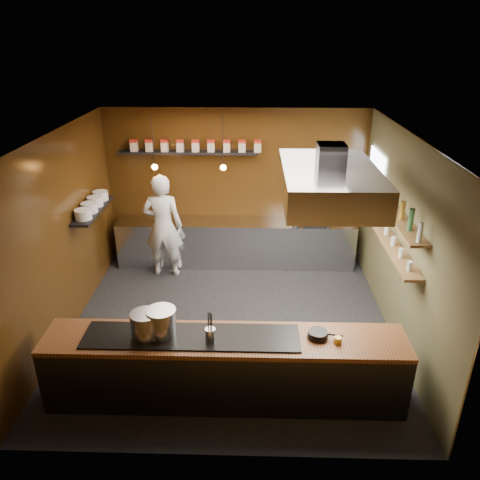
{
  "coord_description": "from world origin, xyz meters",
  "views": [
    {
      "loc": [
        0.32,
        -6.22,
        4.31
      ],
      "look_at": [
        0.13,
        0.4,
        1.31
      ],
      "focal_mm": 35.0,
      "sensor_mm": 36.0,
      "label": 1
    }
  ],
  "objects_px": {
    "stockpot_small": "(145,325)",
    "extractor_hood": "(329,182)",
    "espresso_machine": "(318,213)",
    "chef": "(163,226)",
    "stockpot_large": "(162,322)"
  },
  "relations": [
    {
      "from": "espresso_machine",
      "to": "stockpot_small",
      "type": "bearing_deg",
      "value": -105.73
    },
    {
      "from": "stockpot_small",
      "to": "espresso_machine",
      "type": "bearing_deg",
      "value": 56.27
    },
    {
      "from": "stockpot_small",
      "to": "extractor_hood",
      "type": "bearing_deg",
      "value": 28.73
    },
    {
      "from": "espresso_machine",
      "to": "extractor_hood",
      "type": "bearing_deg",
      "value": -77.84
    },
    {
      "from": "stockpot_large",
      "to": "chef",
      "type": "xyz_separation_m",
      "value": [
        -0.58,
        3.27,
        -0.13
      ]
    },
    {
      "from": "stockpot_large",
      "to": "extractor_hood",
      "type": "bearing_deg",
      "value": 29.91
    },
    {
      "from": "stockpot_small",
      "to": "espresso_machine",
      "type": "height_order",
      "value": "espresso_machine"
    },
    {
      "from": "extractor_hood",
      "to": "espresso_machine",
      "type": "bearing_deg",
      "value": 84.16
    },
    {
      "from": "espresso_machine",
      "to": "chef",
      "type": "height_order",
      "value": "chef"
    },
    {
      "from": "extractor_hood",
      "to": "chef",
      "type": "distance_m",
      "value": 3.69
    },
    {
      "from": "extractor_hood",
      "to": "espresso_machine",
      "type": "height_order",
      "value": "extractor_hood"
    },
    {
      "from": "espresso_machine",
      "to": "chef",
      "type": "bearing_deg",
      "value": -153.73
    },
    {
      "from": "chef",
      "to": "stockpot_large",
      "type": "bearing_deg",
      "value": 100.86
    },
    {
      "from": "stockpot_small",
      "to": "stockpot_large",
      "type": "bearing_deg",
      "value": 14.01
    },
    {
      "from": "stockpot_large",
      "to": "stockpot_small",
      "type": "distance_m",
      "value": 0.19
    }
  ]
}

